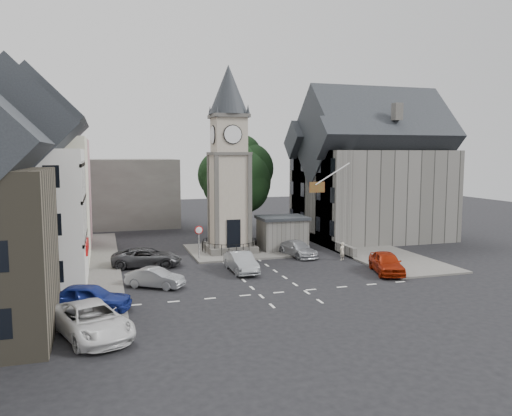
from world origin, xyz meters
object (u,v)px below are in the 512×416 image
object	(u,v)px
stone_shelter	(282,233)
pedestrian	(342,251)
car_west_blue	(89,298)
clock_tower	(229,160)
car_east_red	(386,263)

from	to	relation	value
stone_shelter	pedestrian	world-z (taller)	stone_shelter
stone_shelter	car_west_blue	xyz separation A→B (m)	(-16.30, -13.50, -0.76)
clock_tower	car_east_red	size ratio (longest dim) A/B	3.53
clock_tower	pedestrian	size ratio (longest dim) A/B	10.95
stone_shelter	car_west_blue	bearing A→B (deg)	-140.37
car_west_blue	car_east_red	bearing A→B (deg)	-63.53
pedestrian	car_west_blue	bearing A→B (deg)	-6.16
stone_shelter	pedestrian	size ratio (longest dim) A/B	2.90
stone_shelter	pedestrian	distance (m)	6.41
clock_tower	stone_shelter	size ratio (longest dim) A/B	3.78
stone_shelter	pedestrian	bearing A→B (deg)	-59.81
clock_tower	car_west_blue	xyz separation A→B (m)	(-11.50, -13.99, -7.34)
pedestrian	stone_shelter	bearing A→B (deg)	-88.27
car_east_red	clock_tower	bearing A→B (deg)	145.99
stone_shelter	car_west_blue	distance (m)	21.18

